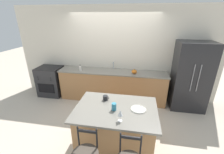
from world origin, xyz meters
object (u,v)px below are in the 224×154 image
(dinner_plate, at_px, (138,109))
(soap_bottle, at_px, (80,68))
(coffee_mug, at_px, (105,98))
(tumbler_cup, at_px, (114,107))
(oven_range, at_px, (51,81))
(wine_glass, at_px, (120,113))
(refrigerator, at_px, (190,77))
(pumpkin_decoration, at_px, (134,72))

(dinner_plate, height_order, soap_bottle, soap_bottle)
(coffee_mug, height_order, tumbler_cup, tumbler_cup)
(oven_range, xyz_separation_m, wine_glass, (2.49, -2.14, 0.59))
(refrigerator, height_order, dinner_plate, refrigerator)
(tumbler_cup, xyz_separation_m, pumpkin_decoration, (0.27, 1.80, 0.00))
(dinner_plate, distance_m, coffee_mug, 0.66)
(oven_range, bearing_deg, soap_bottle, -5.94)
(oven_range, distance_m, tumbler_cup, 3.05)
(dinner_plate, bearing_deg, tumbler_cup, -168.39)
(coffee_mug, distance_m, tumbler_cup, 0.37)
(wine_glass, bearing_deg, oven_range, 139.38)
(refrigerator, bearing_deg, dinner_plate, -127.27)
(refrigerator, height_order, oven_range, refrigerator)
(refrigerator, distance_m, pumpkin_decoration, 1.48)
(wine_glass, bearing_deg, pumpkin_decoration, 86.26)
(coffee_mug, bearing_deg, soap_bottle, 126.05)
(coffee_mug, relative_size, tumbler_cup, 0.95)
(oven_range, xyz_separation_m, soap_bottle, (1.08, -0.11, 0.53))
(dinner_plate, xyz_separation_m, wine_glass, (-0.27, -0.35, 0.13))
(coffee_mug, relative_size, pumpkin_decoration, 0.84)
(wine_glass, bearing_deg, tumbler_cup, 117.42)
(coffee_mug, xyz_separation_m, tumbler_cup, (0.21, -0.30, 0.02))
(soap_bottle, bearing_deg, pumpkin_decoration, 1.33)
(refrigerator, distance_m, oven_range, 4.13)
(refrigerator, xyz_separation_m, wine_glass, (-1.61, -2.11, 0.13))
(oven_range, relative_size, soap_bottle, 5.07)
(dinner_plate, relative_size, coffee_mug, 2.19)
(tumbler_cup, bearing_deg, dinner_plate, 11.61)
(coffee_mug, xyz_separation_m, soap_bottle, (-1.06, 1.46, 0.04))
(wine_glass, bearing_deg, coffee_mug, 121.85)
(soap_bottle, bearing_deg, refrigerator, 1.51)
(dinner_plate, bearing_deg, soap_bottle, 135.20)
(pumpkin_decoration, bearing_deg, tumbler_cup, -98.63)
(refrigerator, distance_m, soap_bottle, 3.03)
(oven_range, xyz_separation_m, coffee_mug, (2.14, -1.57, 0.49))
(oven_range, distance_m, wine_glass, 3.34)
(dinner_plate, xyz_separation_m, tumbler_cup, (-0.41, -0.08, 0.05))
(soap_bottle, bearing_deg, oven_range, 174.06)
(oven_range, relative_size, wine_glass, 4.70)
(wine_glass, distance_m, coffee_mug, 0.67)
(soap_bottle, bearing_deg, tumbler_cup, -54.05)
(oven_range, distance_m, dinner_plate, 3.33)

